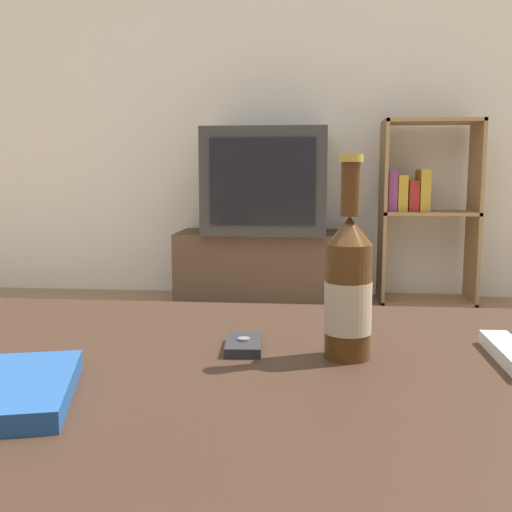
{
  "coord_description": "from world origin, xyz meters",
  "views": [
    {
      "loc": [
        0.16,
        -0.72,
        0.75
      ],
      "look_at": [
        0.05,
        0.4,
        0.59
      ],
      "focal_mm": 42.0,
      "sensor_mm": 36.0,
      "label": 1
    }
  ],
  "objects_px": {
    "television": "(266,181)",
    "bookshelf": "(422,207)",
    "remote_control": "(511,354)",
    "cell_phone": "(244,345)",
    "tv_stand": "(266,267)",
    "beer_bottle": "(348,288)"
  },
  "relations": [
    {
      "from": "bookshelf",
      "to": "beer_bottle",
      "type": "height_order",
      "value": "bookshelf"
    },
    {
      "from": "television",
      "to": "remote_control",
      "type": "distance_m",
      "value": 2.69
    },
    {
      "from": "bookshelf",
      "to": "tv_stand",
      "type": "bearing_deg",
      "value": -175.04
    },
    {
      "from": "tv_stand",
      "to": "beer_bottle",
      "type": "bearing_deg",
      "value": -83.1
    },
    {
      "from": "bookshelf",
      "to": "cell_phone",
      "type": "distance_m",
      "value": 2.79
    },
    {
      "from": "cell_phone",
      "to": "bookshelf",
      "type": "bearing_deg",
      "value": 70.98
    },
    {
      "from": "cell_phone",
      "to": "remote_control",
      "type": "height_order",
      "value": "remote_control"
    },
    {
      "from": "television",
      "to": "bookshelf",
      "type": "bearing_deg",
      "value": 5.21
    },
    {
      "from": "television",
      "to": "cell_phone",
      "type": "xyz_separation_m",
      "value": [
        0.17,
        -2.61,
        -0.2
      ]
    },
    {
      "from": "bookshelf",
      "to": "beer_bottle",
      "type": "xyz_separation_m",
      "value": [
        -0.57,
        -2.71,
        0.03
      ]
    },
    {
      "from": "bookshelf",
      "to": "cell_phone",
      "type": "bearing_deg",
      "value": -105.04
    },
    {
      "from": "television",
      "to": "beer_bottle",
      "type": "relative_size",
      "value": 2.43
    },
    {
      "from": "tv_stand",
      "to": "cell_phone",
      "type": "relative_size",
      "value": 10.35
    },
    {
      "from": "beer_bottle",
      "to": "cell_phone",
      "type": "bearing_deg",
      "value": 170.42
    },
    {
      "from": "beer_bottle",
      "to": "cell_phone",
      "type": "relative_size",
      "value": 2.83
    },
    {
      "from": "remote_control",
      "to": "cell_phone",
      "type": "bearing_deg",
      "value": 177.3
    },
    {
      "from": "tv_stand",
      "to": "bookshelf",
      "type": "height_order",
      "value": "bookshelf"
    },
    {
      "from": "beer_bottle",
      "to": "cell_phone",
      "type": "height_order",
      "value": "beer_bottle"
    },
    {
      "from": "beer_bottle",
      "to": "remote_control",
      "type": "relative_size",
      "value": 1.54
    },
    {
      "from": "bookshelf",
      "to": "remote_control",
      "type": "relative_size",
      "value": 5.79
    },
    {
      "from": "television",
      "to": "remote_control",
      "type": "height_order",
      "value": "television"
    },
    {
      "from": "tv_stand",
      "to": "beer_bottle",
      "type": "relative_size",
      "value": 3.65
    }
  ]
}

